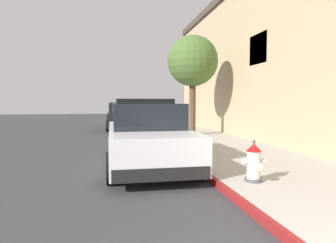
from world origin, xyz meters
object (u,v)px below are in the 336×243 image
(parked_car_silver_ahead, at_px, (123,116))
(street_tree, at_px, (193,62))
(police_cruiser, at_px, (146,136))
(fire_hydrant, at_px, (254,163))
(parked_car_dark_far, at_px, (121,112))

(parked_car_silver_ahead, distance_m, street_tree, 6.56)
(police_cruiser, relative_size, fire_hydrant, 6.37)
(parked_car_dark_far, xyz_separation_m, fire_hydrant, (1.76, -20.69, -0.25))
(parked_car_silver_ahead, distance_m, fire_hydrant, 13.19)
(police_cruiser, xyz_separation_m, parked_car_dark_far, (-0.08, 18.16, -0.00))
(police_cruiser, relative_size, parked_car_silver_ahead, 1.00)
(police_cruiser, distance_m, parked_car_silver_ahead, 10.53)
(police_cruiser, bearing_deg, fire_hydrant, -56.30)
(parked_car_silver_ahead, height_order, fire_hydrant, parked_car_silver_ahead)
(parked_car_dark_far, bearing_deg, police_cruiser, -89.76)
(police_cruiser, bearing_deg, street_tree, 63.10)
(parked_car_silver_ahead, relative_size, street_tree, 1.11)
(parked_car_dark_far, height_order, fire_hydrant, parked_car_dark_far)
(police_cruiser, bearing_deg, parked_car_silver_ahead, 90.95)
(fire_hydrant, bearing_deg, parked_car_dark_far, 94.87)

